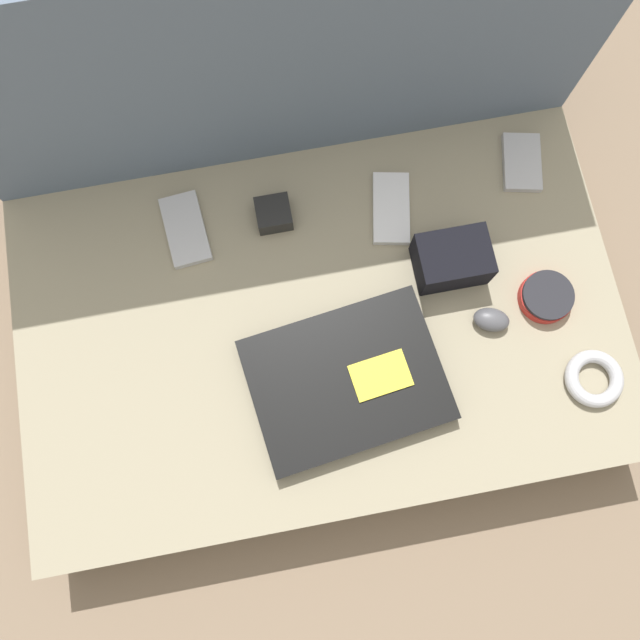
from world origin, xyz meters
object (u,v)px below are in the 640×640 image
at_px(laptop, 346,380).
at_px(speaker_puck, 546,297).
at_px(computer_mouse, 491,320).
at_px(camera_pouch, 452,260).
at_px(phone_silver, 186,229).
at_px(phone_small, 522,162).
at_px(charger_brick, 274,214).
at_px(phone_black, 391,208).

relative_size(laptop, speaker_puck, 3.74).
xyz_separation_m(computer_mouse, speaker_puck, (0.10, 0.02, -0.00)).
relative_size(computer_mouse, camera_pouch, 0.59).
distance_m(laptop, phone_silver, 0.37).
xyz_separation_m(phone_small, camera_pouch, (-0.17, -0.16, 0.03)).
bearing_deg(camera_pouch, phone_silver, 161.34).
height_order(phone_silver, charger_brick, charger_brick).
height_order(speaker_puck, phone_black, speaker_puck).
xyz_separation_m(camera_pouch, charger_brick, (-0.27, 0.14, -0.02)).
distance_m(speaker_puck, phone_black, 0.29).
relative_size(computer_mouse, phone_black, 0.50).
bearing_deg(charger_brick, speaker_puck, -28.22).
bearing_deg(speaker_puck, camera_pouch, 149.54).
bearing_deg(phone_silver, laptop, -59.53).
bearing_deg(phone_small, speaker_puck, -83.67).
bearing_deg(speaker_puck, phone_silver, 158.15).
bearing_deg(charger_brick, computer_mouse, -37.63).
height_order(laptop, computer_mouse, laptop).
relative_size(phone_small, camera_pouch, 1.00).
distance_m(computer_mouse, camera_pouch, 0.12).
distance_m(phone_silver, phone_small, 0.59).
bearing_deg(phone_black, camera_pouch, -46.39).
bearing_deg(charger_brick, laptop, -77.43).
relative_size(laptop, phone_silver, 2.48).
height_order(laptop, phone_silver, laptop).
bearing_deg(phone_silver, charger_brick, -6.95).
bearing_deg(computer_mouse, phone_black, 139.39).
xyz_separation_m(laptop, speaker_puck, (0.35, 0.08, -0.00)).
relative_size(phone_black, phone_small, 1.17).
bearing_deg(camera_pouch, computer_mouse, -66.97).
bearing_deg(speaker_puck, phone_black, 137.20).
bearing_deg(computer_mouse, phone_small, 86.38).
relative_size(computer_mouse, phone_silver, 0.52).
bearing_deg(camera_pouch, speaker_puck, -30.46).
bearing_deg(computer_mouse, speaker_puck, 33.67).
xyz_separation_m(phone_black, charger_brick, (-0.20, 0.02, 0.01)).
relative_size(phone_black, charger_brick, 2.36).
bearing_deg(camera_pouch, phone_small, 43.34).
bearing_deg(laptop, computer_mouse, 4.56).
relative_size(laptop, phone_black, 2.38).
height_order(computer_mouse, phone_black, computer_mouse).
height_order(phone_black, camera_pouch, camera_pouch).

